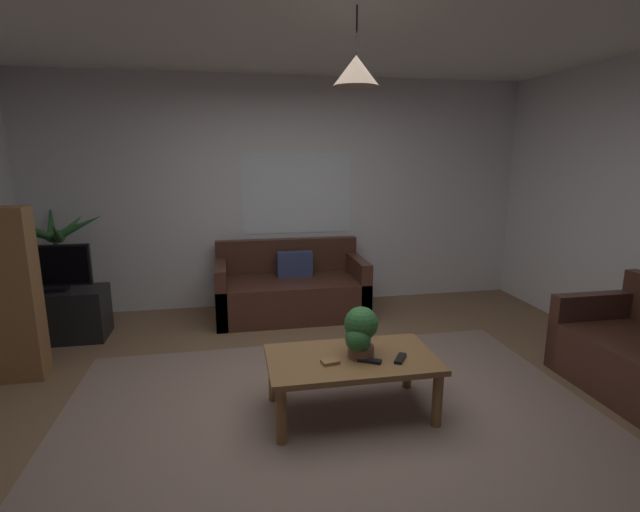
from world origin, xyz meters
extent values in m
cube|color=brown|center=(0.00, 0.00, -0.01)|extent=(5.77, 4.95, 0.02)
cube|color=gray|center=(0.00, -0.20, 0.00)|extent=(3.75, 2.72, 0.01)
cube|color=silver|center=(0.00, 2.50, 1.32)|extent=(5.89, 0.06, 2.65)
cube|color=white|center=(0.00, 0.00, 2.66)|extent=(5.77, 4.95, 0.02)
cube|color=white|center=(0.14, 2.47, 1.33)|extent=(1.29, 0.01, 0.93)
cube|color=#47281E|center=(-0.01, 1.97, 0.21)|extent=(1.64, 0.81, 0.42)
cube|color=#47281E|center=(-0.01, 2.31, 0.62)|extent=(1.64, 0.12, 0.40)
cube|color=#47281E|center=(-0.77, 1.97, 0.32)|extent=(0.12, 0.81, 0.64)
cube|color=#47281E|center=(0.75, 1.97, 0.32)|extent=(0.12, 0.81, 0.64)
cube|color=navy|center=(0.06, 2.13, 0.56)|extent=(0.40, 0.13, 0.28)
cube|color=#47281E|center=(2.38, 0.25, 0.32)|extent=(0.81, 0.12, 0.64)
cube|color=olive|center=(0.14, -0.12, 0.40)|extent=(1.16, 0.66, 0.04)
cylinder|color=olive|center=(-0.38, -0.39, 0.19)|extent=(0.07, 0.07, 0.38)
cylinder|color=olive|center=(0.66, -0.39, 0.19)|extent=(0.07, 0.07, 0.38)
cylinder|color=olive|center=(-0.38, 0.15, 0.19)|extent=(0.07, 0.07, 0.38)
cylinder|color=olive|center=(0.66, 0.15, 0.19)|extent=(0.07, 0.07, 0.38)
cube|color=#99663F|center=(-0.02, -0.19, 0.43)|extent=(0.13, 0.10, 0.02)
cube|color=black|center=(0.24, -0.23, 0.43)|extent=(0.16, 0.12, 0.02)
cube|color=black|center=(0.45, -0.23, 0.43)|extent=(0.13, 0.16, 0.02)
cylinder|color=brown|center=(0.20, -0.13, 0.46)|extent=(0.18, 0.18, 0.08)
sphere|color=#2D6B33|center=(0.18, -0.15, 0.56)|extent=(0.18, 0.18, 0.18)
sphere|color=#2D6B33|center=(0.21, -0.10, 0.65)|extent=(0.23, 0.23, 0.23)
cube|color=black|center=(-2.34, 1.72, 0.25)|extent=(0.90, 0.44, 0.50)
cube|color=black|center=(-2.34, 1.70, 0.75)|extent=(0.71, 0.05, 0.40)
cube|color=black|center=(-2.34, 1.68, 0.75)|extent=(0.67, 0.00, 0.36)
cube|color=black|center=(-2.34, 1.70, 0.52)|extent=(0.24, 0.16, 0.04)
cylinder|color=brown|center=(-2.42, 2.14, 0.15)|extent=(0.32, 0.32, 0.30)
cylinder|color=brown|center=(-2.42, 2.14, 0.62)|extent=(0.05, 0.05, 0.65)
cone|color=#2D6B33|center=(-2.18, 2.14, 1.06)|extent=(0.53, 0.12, 0.31)
cone|color=#2D6B33|center=(-2.31, 2.30, 1.03)|extent=(0.28, 0.41, 0.32)
cone|color=#2D6B33|center=(-2.51, 2.33, 1.09)|extent=(0.24, 0.46, 0.40)
cone|color=#2D6B33|center=(-2.62, 2.11, 1.00)|extent=(0.43, 0.18, 0.21)
cone|color=#2D6B33|center=(-2.53, 2.01, 1.04)|extent=(0.29, 0.36, 0.32)
cone|color=#2D6B33|center=(-2.33, 1.92, 1.04)|extent=(0.23, 0.51, 0.33)
cylinder|color=black|center=(0.14, -0.12, 2.51)|extent=(0.01, 0.01, 0.28)
cone|color=tan|center=(0.14, -0.12, 2.28)|extent=(0.28, 0.28, 0.18)
camera|label=1|loc=(-0.64, -3.04, 1.80)|focal=26.45mm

